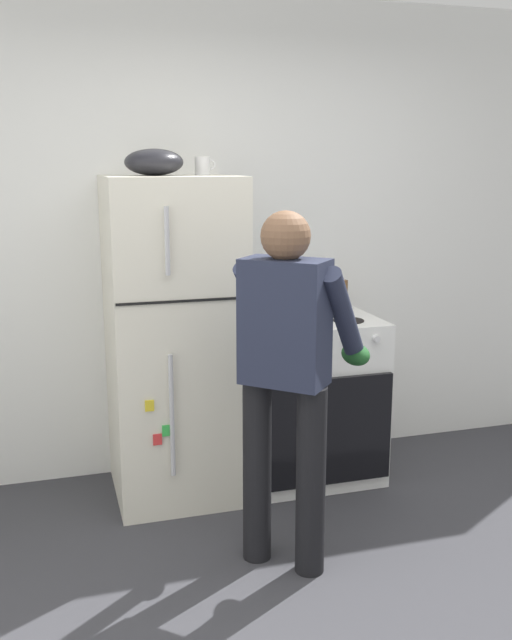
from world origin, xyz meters
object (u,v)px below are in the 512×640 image
red_pot (284,310)px  mixing_bowl (154,162)px  stove_range (308,398)px  pepper_mill (344,294)px  coffee_mug (203,166)px  person_cook (288,361)px  refrigerator (174,340)px

red_pot → mixing_bowl: (-0.68, 0.05, 0.79)m
red_pot → stove_range: bearing=13.9°
stove_range → mixing_bowl: (-0.84, 0.01, 1.33)m
stove_range → red_pot: (-0.16, -0.04, 0.53)m
stove_range → pepper_mill: (0.30, 0.21, 0.56)m
coffee_mug → mixing_bowl: bearing=-169.2°
stove_range → red_pot: 0.56m
person_cook → mixing_bowl: bearing=116.1°
refrigerator → coffee_mug: 0.93m
refrigerator → person_cook: (0.34, -0.86, 0.09)m
mixing_bowl → refrigerator: bearing=-0.2°
refrigerator → pepper_mill: (1.06, 0.20, 0.16)m
pepper_mill → stove_range: bearing=-145.0°
person_cook → pepper_mill: (0.72, 1.06, 0.07)m
pepper_mill → coffee_mug: bearing=-170.3°
refrigerator → red_pot: (0.60, -0.05, 0.14)m
stove_range → coffee_mug: (-0.58, 0.06, 1.31)m
mixing_bowl → person_cook: bearing=-63.9°
red_pot → pepper_mill: pepper_mill is taller
coffee_mug → pepper_mill: coffee_mug is taller
stove_range → person_cook: size_ratio=0.59×
person_cook → mixing_bowl: size_ratio=5.39×
refrigerator → mixing_bowl: mixing_bowl is taller
stove_range → coffee_mug: bearing=174.1°
refrigerator → person_cook: size_ratio=1.08×
coffee_mug → mixing_bowl: (-0.26, -0.05, 0.02)m
person_cook → mixing_bowl: mixing_bowl is taller
refrigerator → person_cook: refrigerator is taller
stove_range → red_pot: bearing=-166.1°
coffee_mug → pepper_mill: 1.17m
refrigerator → coffee_mug: bearing=15.4°
red_pot → pepper_mill: (0.46, 0.25, 0.03)m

